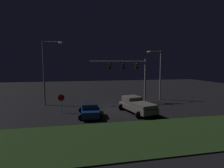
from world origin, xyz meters
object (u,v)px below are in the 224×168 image
at_px(car_sedan, 90,110).
at_px(street_lamp_left, 48,65).
at_px(stop_sign, 61,100).
at_px(street_lamp_right, 158,69).
at_px(pickup_truck, 136,104).
at_px(traffic_signal_gantry, 129,70).

xyz_separation_m(car_sedan, street_lamp_left, (-5.22, 6.59, 4.81)).
xyz_separation_m(street_lamp_left, stop_sign, (2.09, -4.78, -3.99)).
bearing_deg(street_lamp_right, car_sedan, -148.27).
relative_size(pickup_truck, stop_sign, 2.56).
bearing_deg(car_sedan, stop_sign, 61.68).
relative_size(traffic_signal_gantry, street_lamp_left, 0.94).
distance_m(pickup_truck, street_lamp_left, 13.23).
distance_m(street_lamp_right, stop_sign, 15.69).
distance_m(car_sedan, street_lamp_left, 9.69).
bearing_deg(traffic_signal_gantry, pickup_truck, -97.74).
bearing_deg(street_lamp_right, pickup_truck, -130.97).
relative_size(car_sedan, street_lamp_right, 0.57).
distance_m(pickup_truck, car_sedan, 5.50).
distance_m(car_sedan, street_lamp_right, 13.93).
height_order(car_sedan, street_lamp_right, street_lamp_right).
bearing_deg(street_lamp_left, car_sedan, -51.64).
bearing_deg(stop_sign, car_sedan, -30.13).
bearing_deg(car_sedan, pickup_truck, -85.07).
bearing_deg(pickup_truck, street_lamp_left, 45.95).
xyz_separation_m(pickup_truck, stop_sign, (-8.62, 1.52, 0.56)).
bearing_deg(car_sedan, street_lamp_right, -56.46).
height_order(traffic_signal_gantry, street_lamp_right, street_lamp_right).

